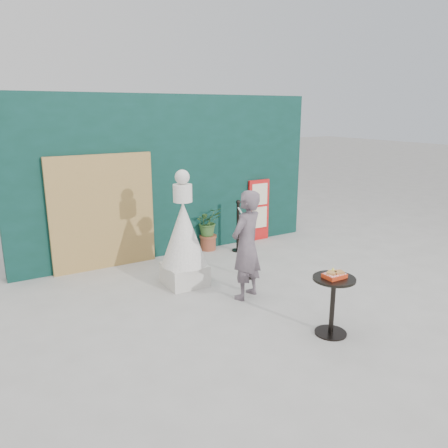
# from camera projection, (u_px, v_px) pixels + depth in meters

# --- Properties ---
(ground) EXTENTS (60.00, 60.00, 0.00)m
(ground) POSITION_uv_depth(u_px,v_px,m) (268.00, 313.00, 6.04)
(ground) COLOR #ADAAA5
(ground) RESTS_ON ground
(back_wall) EXTENTS (6.00, 0.30, 3.00)m
(back_wall) POSITION_uv_depth(u_px,v_px,m) (171.00, 176.00, 8.27)
(back_wall) COLOR #0A2E25
(back_wall) RESTS_ON ground
(bamboo_fence) EXTENTS (1.80, 0.08, 2.00)m
(bamboo_fence) POSITION_uv_depth(u_px,v_px,m) (103.00, 213.00, 7.53)
(bamboo_fence) COLOR tan
(bamboo_fence) RESTS_ON ground
(woman) EXTENTS (0.70, 0.59, 1.62)m
(woman) POSITION_uv_depth(u_px,v_px,m) (246.00, 245.00, 6.35)
(woman) COLOR #685962
(woman) RESTS_ON ground
(menu_board) EXTENTS (0.50, 0.07, 1.30)m
(menu_board) POSITION_uv_depth(u_px,v_px,m) (259.00, 210.00, 9.27)
(menu_board) COLOR red
(menu_board) RESTS_ON ground
(statue) EXTENTS (0.72, 0.72, 1.85)m
(statue) POSITION_uv_depth(u_px,v_px,m) (184.00, 239.00, 6.84)
(statue) COLOR silver
(statue) RESTS_ON ground
(cafe_table) EXTENTS (0.52, 0.52, 0.75)m
(cafe_table) POSITION_uv_depth(u_px,v_px,m) (333.00, 297.00, 5.35)
(cafe_table) COLOR black
(cafe_table) RESTS_ON ground
(food_basket) EXTENTS (0.26, 0.19, 0.11)m
(food_basket) POSITION_uv_depth(u_px,v_px,m) (334.00, 275.00, 5.28)
(food_basket) COLOR red
(food_basket) RESTS_ON cafe_table
(planter) EXTENTS (0.51, 0.44, 0.87)m
(planter) POSITION_uv_depth(u_px,v_px,m) (208.00, 225.00, 8.63)
(planter) COLOR brown
(planter) RESTS_ON ground
(stanchion_barrier) EXTENTS (0.84, 1.54, 1.03)m
(stanchion_barrier) POSITION_uv_depth(u_px,v_px,m) (243.00, 237.00, 7.87)
(stanchion_barrier) COLOR black
(stanchion_barrier) RESTS_ON ground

